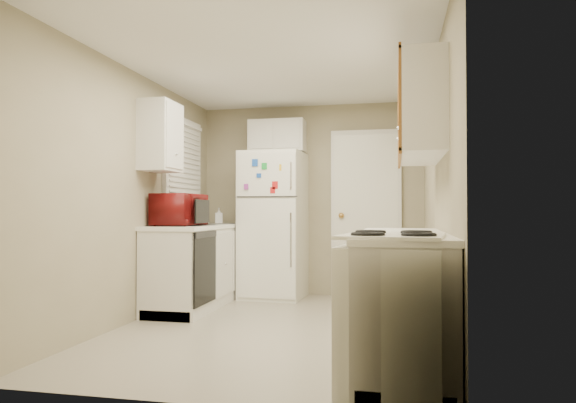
# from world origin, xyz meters

# --- Properties ---
(floor) EXTENTS (3.80, 3.80, 0.00)m
(floor) POSITION_xyz_m (0.00, 0.00, 0.00)
(floor) COLOR #B0A892
(floor) RESTS_ON ground
(ceiling) EXTENTS (3.80, 3.80, 0.00)m
(ceiling) POSITION_xyz_m (0.00, 0.00, 2.40)
(ceiling) COLOR white
(ceiling) RESTS_ON floor
(wall_left) EXTENTS (3.80, 3.80, 0.00)m
(wall_left) POSITION_xyz_m (-1.40, 0.00, 1.20)
(wall_left) COLOR #9C9376
(wall_left) RESTS_ON floor
(wall_right) EXTENTS (3.80, 3.80, 0.00)m
(wall_right) POSITION_xyz_m (1.40, 0.00, 1.20)
(wall_right) COLOR #9C9376
(wall_right) RESTS_ON floor
(wall_back) EXTENTS (2.80, 2.80, 0.00)m
(wall_back) POSITION_xyz_m (0.00, 1.90, 1.20)
(wall_back) COLOR #9C9376
(wall_back) RESTS_ON floor
(wall_front) EXTENTS (2.80, 2.80, 0.00)m
(wall_front) POSITION_xyz_m (0.00, -1.90, 1.20)
(wall_front) COLOR #9C9376
(wall_front) RESTS_ON floor
(left_counter) EXTENTS (0.60, 1.80, 0.90)m
(left_counter) POSITION_xyz_m (-1.10, 0.90, 0.45)
(left_counter) COLOR silver
(left_counter) RESTS_ON floor
(dishwasher) EXTENTS (0.03, 0.58, 0.72)m
(dishwasher) POSITION_xyz_m (-0.81, 0.30, 0.49)
(dishwasher) COLOR black
(dishwasher) RESTS_ON floor
(sink) EXTENTS (0.54, 0.74, 0.16)m
(sink) POSITION_xyz_m (-1.10, 1.05, 0.86)
(sink) COLOR gray
(sink) RESTS_ON left_counter
(microwave) EXTENTS (0.60, 0.33, 0.40)m
(microwave) POSITION_xyz_m (-1.15, 0.47, 1.05)
(microwave) COLOR maroon
(microwave) RESTS_ON left_counter
(soap_bottle) EXTENTS (0.12, 0.12, 0.20)m
(soap_bottle) POSITION_xyz_m (-1.10, 1.55, 1.00)
(soap_bottle) COLOR white
(soap_bottle) RESTS_ON left_counter
(window_blinds) EXTENTS (0.10, 0.98, 1.08)m
(window_blinds) POSITION_xyz_m (-1.36, 1.05, 1.60)
(window_blinds) COLOR silver
(window_blinds) RESTS_ON wall_left
(upper_cabinet_left) EXTENTS (0.30, 0.45, 0.70)m
(upper_cabinet_left) POSITION_xyz_m (-1.25, 0.22, 1.80)
(upper_cabinet_left) COLOR silver
(upper_cabinet_left) RESTS_ON wall_left
(refrigerator) EXTENTS (0.76, 0.74, 1.77)m
(refrigerator) POSITION_xyz_m (-0.41, 1.59, 0.89)
(refrigerator) COLOR white
(refrigerator) RESTS_ON floor
(cabinet_over_fridge) EXTENTS (0.70, 0.30, 0.40)m
(cabinet_over_fridge) POSITION_xyz_m (-0.40, 1.75, 2.00)
(cabinet_over_fridge) COLOR silver
(cabinet_over_fridge) RESTS_ON wall_back
(interior_door) EXTENTS (0.86, 0.06, 2.08)m
(interior_door) POSITION_xyz_m (0.70, 1.86, 1.02)
(interior_door) COLOR white
(interior_door) RESTS_ON floor
(right_counter) EXTENTS (0.60, 2.00, 0.90)m
(right_counter) POSITION_xyz_m (1.10, -0.80, 0.45)
(right_counter) COLOR silver
(right_counter) RESTS_ON floor
(stove) EXTENTS (0.66, 0.77, 0.86)m
(stove) POSITION_xyz_m (1.04, -1.44, 0.43)
(stove) COLOR white
(stove) RESTS_ON floor
(upper_cabinet_right) EXTENTS (0.30, 1.20, 0.70)m
(upper_cabinet_right) POSITION_xyz_m (1.25, -0.50, 1.80)
(upper_cabinet_right) COLOR silver
(upper_cabinet_right) RESTS_ON wall_right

